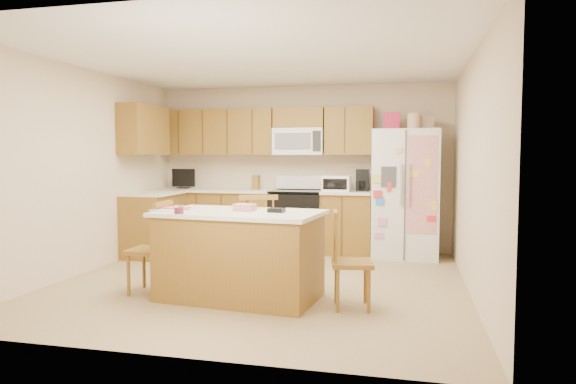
% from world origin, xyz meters
% --- Properties ---
extents(ground, '(4.50, 4.50, 0.00)m').
position_xyz_m(ground, '(0.00, 0.00, 0.00)').
color(ground, olive).
rests_on(ground, ground).
extents(room_shell, '(4.60, 4.60, 2.52)m').
position_xyz_m(room_shell, '(0.00, 0.00, 1.44)').
color(room_shell, beige).
rests_on(room_shell, ground).
extents(cabinetry, '(3.36, 1.56, 2.15)m').
position_xyz_m(cabinetry, '(-0.98, 1.79, 0.91)').
color(cabinetry, '#8A601B').
rests_on(cabinetry, ground).
extents(stove, '(0.76, 0.65, 1.13)m').
position_xyz_m(stove, '(0.00, 1.94, 0.47)').
color(stove, black).
rests_on(stove, ground).
extents(refrigerator, '(0.90, 0.79, 2.04)m').
position_xyz_m(refrigerator, '(1.57, 1.87, 0.92)').
color(refrigerator, white).
rests_on(refrigerator, ground).
extents(island, '(1.73, 1.10, 0.97)m').
position_xyz_m(island, '(-0.03, -0.69, 0.45)').
color(island, '#8A601B').
rests_on(island, ground).
extents(windsor_chair_left, '(0.41, 0.43, 0.96)m').
position_xyz_m(windsor_chair_left, '(-0.99, -0.71, 0.45)').
color(windsor_chair_left, '#8A601B').
rests_on(windsor_chair_left, ground).
extents(windsor_chair_back, '(0.54, 0.52, 1.01)m').
position_xyz_m(windsor_chair_back, '(0.01, -0.13, 0.48)').
color(windsor_chair_back, '#8A601B').
rests_on(windsor_chair_back, ground).
extents(windsor_chair_right, '(0.44, 0.46, 0.92)m').
position_xyz_m(windsor_chair_right, '(1.08, -0.77, 0.43)').
color(windsor_chair_right, '#8A601B').
rests_on(windsor_chair_right, ground).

